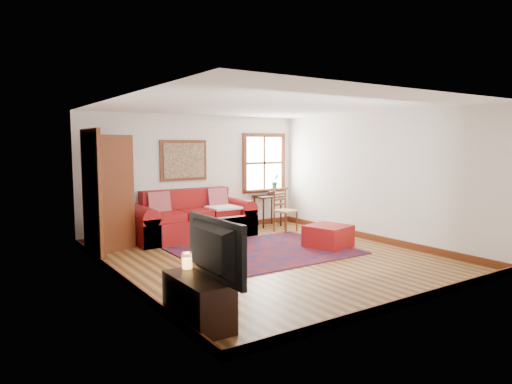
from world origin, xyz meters
TOP-DOWN VIEW (x-y plane):
  - ground at (0.00, 0.00)m, footprint 5.50×5.50m
  - room_envelope at (0.00, 0.02)m, footprint 5.04×5.54m
  - window at (1.78, 2.70)m, footprint 1.18×0.20m
  - doorway at (-2.21, 1.78)m, footprint 0.89×1.08m
  - framed_artwork at (-0.30, 2.71)m, footprint 1.05×0.07m
  - persian_rug at (0.18, 0.44)m, footprint 2.92×2.34m
  - red_leather_sofa at (-0.33, 2.27)m, footprint 2.46×1.02m
  - red_ottoman at (1.35, 0.08)m, footprint 0.86×0.86m
  - side_table at (1.68, 2.47)m, footprint 0.59×0.44m
  - ladder_back_chair at (1.62, 1.78)m, footprint 0.49×0.47m
  - media_cabinet at (-2.28, -1.86)m, footprint 0.42×0.93m
  - television at (-2.26, -2.01)m, footprint 0.14×1.10m
  - candle_hurricane at (-2.23, -1.50)m, footprint 0.12×0.12m

SIDE VIEW (x-z plane):
  - ground at x=0.00m, z-range 0.00..0.00m
  - persian_rug at x=0.18m, z-range 0.00..0.02m
  - red_ottoman at x=1.35m, z-range 0.00..0.41m
  - media_cabinet at x=-2.28m, z-range 0.00..0.51m
  - red_leather_sofa at x=-0.33m, z-range -0.16..0.80m
  - ladder_back_chair at x=1.62m, z-range 0.03..0.93m
  - side_table at x=1.68m, z-range 0.23..0.94m
  - candle_hurricane at x=-2.23m, z-range 0.50..0.68m
  - television at x=-2.26m, z-range 0.51..1.14m
  - doorway at x=-2.21m, z-range 0.00..2.14m
  - window at x=1.78m, z-range 0.62..2.00m
  - framed_artwork at x=-0.30m, z-range 1.13..1.98m
  - room_envelope at x=0.00m, z-range 0.39..2.91m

